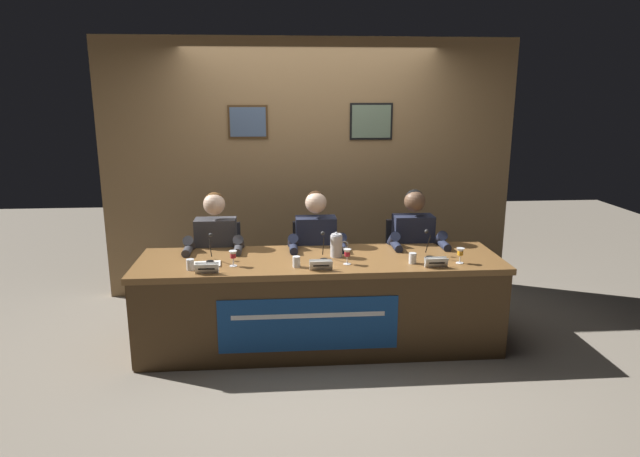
% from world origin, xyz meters
% --- Properties ---
extents(ground_plane, '(12.00, 12.00, 0.00)m').
position_xyz_m(ground_plane, '(0.00, 0.00, 0.00)').
color(ground_plane, gray).
extents(wall_back_panelled, '(4.17, 0.14, 2.60)m').
position_xyz_m(wall_back_panelled, '(0.00, 1.32, 1.30)').
color(wall_back_panelled, '#937047').
rests_on(wall_back_panelled, ground_plane).
extents(conference_table, '(2.97, 0.83, 0.75)m').
position_xyz_m(conference_table, '(-0.00, -0.11, 0.51)').
color(conference_table, brown).
rests_on(conference_table, ground_plane).
extents(chair_left, '(0.44, 0.45, 0.90)m').
position_xyz_m(chair_left, '(-0.89, 0.60, 0.44)').
color(chair_left, black).
rests_on(chair_left, ground_plane).
extents(panelist_left, '(0.51, 0.48, 1.23)m').
position_xyz_m(panelist_left, '(-0.89, 0.40, 0.71)').
color(panelist_left, black).
rests_on(panelist_left, ground_plane).
extents(nameplate_left, '(0.17, 0.06, 0.08)m').
position_xyz_m(nameplate_left, '(-0.88, -0.32, 0.79)').
color(nameplate_left, white).
rests_on(nameplate_left, conference_table).
extents(juice_glass_left, '(0.06, 0.06, 0.12)m').
position_xyz_m(juice_glass_left, '(-0.69, -0.16, 0.84)').
color(juice_glass_left, white).
rests_on(juice_glass_left, conference_table).
extents(water_cup_left, '(0.06, 0.06, 0.08)m').
position_xyz_m(water_cup_left, '(-1.01, -0.23, 0.79)').
color(water_cup_left, silver).
rests_on(water_cup_left, conference_table).
extents(microphone_left, '(0.06, 0.17, 0.22)m').
position_xyz_m(microphone_left, '(-0.88, -0.03, 0.83)').
color(microphone_left, black).
rests_on(microphone_left, conference_table).
extents(chair_center, '(0.44, 0.45, 0.90)m').
position_xyz_m(chair_center, '(0.00, 0.60, 0.44)').
color(chair_center, black).
rests_on(chair_center, ground_plane).
extents(panelist_center, '(0.51, 0.48, 1.23)m').
position_xyz_m(panelist_center, '(0.00, 0.40, 0.71)').
color(panelist_center, black).
rests_on(panelist_center, ground_plane).
extents(nameplate_center, '(0.18, 0.06, 0.08)m').
position_xyz_m(nameplate_center, '(-0.02, -0.31, 0.79)').
color(nameplate_center, white).
rests_on(nameplate_center, conference_table).
extents(juice_glass_center, '(0.06, 0.06, 0.12)m').
position_xyz_m(juice_glass_center, '(0.20, -0.18, 0.84)').
color(juice_glass_center, white).
rests_on(juice_glass_center, conference_table).
extents(water_cup_center, '(0.06, 0.06, 0.08)m').
position_xyz_m(water_cup_center, '(-0.20, -0.22, 0.79)').
color(water_cup_center, silver).
rests_on(water_cup_center, conference_table).
extents(microphone_center, '(0.06, 0.17, 0.22)m').
position_xyz_m(microphone_center, '(0.03, -0.05, 0.83)').
color(microphone_center, black).
rests_on(microphone_center, conference_table).
extents(chair_right, '(0.44, 0.45, 0.90)m').
position_xyz_m(chair_right, '(0.89, 0.60, 0.44)').
color(chair_right, black).
rests_on(chair_right, ground_plane).
extents(panelist_right, '(0.51, 0.48, 1.23)m').
position_xyz_m(panelist_right, '(0.89, 0.40, 0.71)').
color(panelist_right, black).
rests_on(panelist_right, ground_plane).
extents(nameplate_right, '(0.18, 0.06, 0.08)m').
position_xyz_m(nameplate_right, '(0.88, -0.31, 0.79)').
color(nameplate_right, white).
rests_on(nameplate_right, conference_table).
extents(juice_glass_right, '(0.06, 0.06, 0.12)m').
position_xyz_m(juice_glass_right, '(1.10, -0.22, 0.84)').
color(juice_glass_right, white).
rests_on(juice_glass_right, conference_table).
extents(water_cup_right, '(0.06, 0.06, 0.08)m').
position_xyz_m(water_cup_right, '(0.72, -0.20, 0.79)').
color(water_cup_right, silver).
rests_on(water_cup_right, conference_table).
extents(microphone_right, '(0.06, 0.17, 0.22)m').
position_xyz_m(microphone_right, '(0.89, -0.05, 0.83)').
color(microphone_right, black).
rests_on(microphone_right, conference_table).
extents(water_pitcher_central, '(0.15, 0.10, 0.21)m').
position_xyz_m(water_pitcher_central, '(0.14, 0.04, 0.85)').
color(water_pitcher_central, silver).
rests_on(water_pitcher_central, conference_table).
extents(document_stack_left, '(0.22, 0.17, 0.01)m').
position_xyz_m(document_stack_left, '(-0.90, -0.11, 0.76)').
color(document_stack_left, white).
rests_on(document_stack_left, conference_table).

